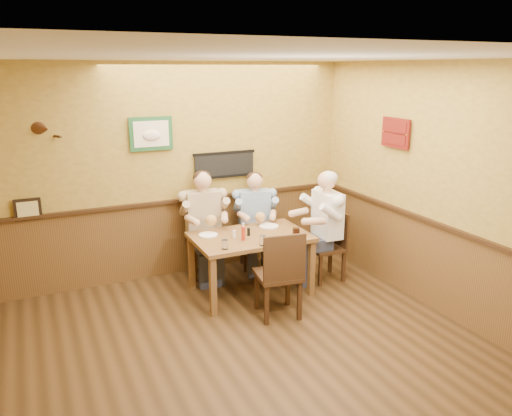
% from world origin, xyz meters
% --- Properties ---
extents(room, '(5.02, 5.03, 2.81)m').
position_xyz_m(room, '(0.14, 0.17, 1.69)').
color(room, '#301F0E').
rests_on(room, ground).
extents(dining_table, '(1.40, 0.90, 0.75)m').
position_xyz_m(dining_table, '(0.72, 1.50, 0.66)').
color(dining_table, brown).
rests_on(dining_table, ground).
extents(chair_back_left, '(0.46, 0.46, 0.91)m').
position_xyz_m(chair_back_left, '(0.37, 2.23, 0.45)').
color(chair_back_left, '#382211').
rests_on(chair_back_left, ground).
extents(chair_back_right, '(0.48, 0.48, 0.86)m').
position_xyz_m(chair_back_right, '(1.11, 2.22, 0.43)').
color(chair_back_right, '#382211').
rests_on(chair_back_right, ground).
extents(chair_right_end, '(0.45, 0.45, 0.92)m').
position_xyz_m(chair_right_end, '(1.79, 1.45, 0.46)').
color(chair_right_end, '#382211').
rests_on(chair_right_end, ground).
extents(chair_near_side, '(0.54, 0.54, 1.02)m').
position_xyz_m(chair_near_side, '(0.76, 0.83, 0.51)').
color(chair_near_side, '#382211').
rests_on(chair_near_side, ground).
extents(diner_tan_shirt, '(0.66, 0.66, 1.29)m').
position_xyz_m(diner_tan_shirt, '(0.37, 2.23, 0.65)').
color(diner_tan_shirt, tan).
rests_on(diner_tan_shirt, ground).
extents(diner_blue_polo, '(0.69, 0.69, 1.22)m').
position_xyz_m(diner_blue_polo, '(1.11, 2.22, 0.61)').
color(diner_blue_polo, '#7F99BE').
rests_on(diner_blue_polo, ground).
extents(diner_white_elder, '(0.64, 0.64, 1.31)m').
position_xyz_m(diner_white_elder, '(1.79, 1.45, 0.66)').
color(diner_white_elder, white).
rests_on(diner_white_elder, ground).
extents(water_glass_left, '(0.10, 0.10, 0.11)m').
position_xyz_m(water_glass_left, '(0.26, 1.18, 0.80)').
color(water_glass_left, white).
rests_on(water_glass_left, dining_table).
extents(water_glass_mid, '(0.10, 0.10, 0.11)m').
position_xyz_m(water_glass_mid, '(0.70, 1.11, 0.81)').
color(water_glass_mid, white).
rests_on(water_glass_mid, dining_table).
extents(cola_tumbler, '(0.11, 0.11, 0.11)m').
position_xyz_m(cola_tumbler, '(1.19, 1.21, 0.81)').
color(cola_tumbler, black).
rests_on(cola_tumbler, dining_table).
extents(hot_sauce_bottle, '(0.05, 0.05, 0.19)m').
position_xyz_m(hot_sauce_bottle, '(0.57, 1.37, 0.84)').
color(hot_sauce_bottle, '#B82B13').
rests_on(hot_sauce_bottle, dining_table).
extents(salt_shaker, '(0.05, 0.05, 0.09)m').
position_xyz_m(salt_shaker, '(0.51, 1.50, 0.79)').
color(salt_shaker, white).
rests_on(salt_shaker, dining_table).
extents(pepper_shaker, '(0.04, 0.04, 0.09)m').
position_xyz_m(pepper_shaker, '(0.70, 1.50, 0.80)').
color(pepper_shaker, black).
rests_on(pepper_shaker, dining_table).
extents(plate_far_left, '(0.27, 0.27, 0.02)m').
position_xyz_m(plate_far_left, '(0.25, 1.71, 0.76)').
color(plate_far_left, white).
rests_on(plate_far_left, dining_table).
extents(plate_far_right, '(0.27, 0.27, 0.02)m').
position_xyz_m(plate_far_right, '(1.08, 1.71, 0.76)').
color(plate_far_right, white).
rests_on(plate_far_right, dining_table).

